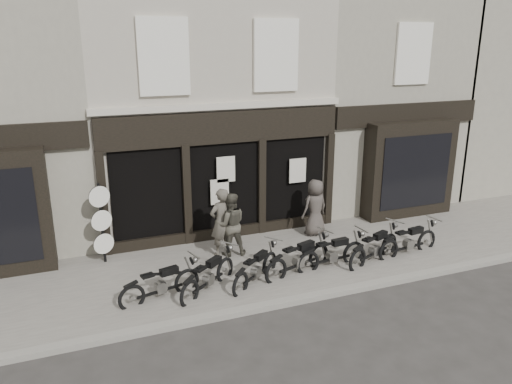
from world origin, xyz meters
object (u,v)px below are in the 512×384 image
object	(u,v)px
motorcycle_0	(161,287)
motorcycle_2	(256,271)
motorcycle_5	(374,250)
motorcycle_6	(409,244)
man_left	(221,222)
man_centre	(230,224)
motorcycle_1	(209,278)
motorcycle_4	(332,256)
motorcycle_3	(299,261)
advert_sign_post	(102,227)
man_right	(315,207)

from	to	relation	value
motorcycle_0	motorcycle_2	distance (m)	2.34
motorcycle_5	motorcycle_6	distance (m)	1.15
motorcycle_0	motorcycle_6	size ratio (longest dim) A/B	0.94
man_left	man_centre	bearing A→B (deg)	149.58
motorcycle_2	motorcycle_5	xyz separation A→B (m)	(3.42, -0.01, 0.03)
motorcycle_1	motorcycle_2	xyz separation A→B (m)	(1.21, -0.02, -0.01)
man_left	motorcycle_4	bearing A→B (deg)	131.14
motorcycle_3	advert_sign_post	size ratio (longest dim) A/B	0.91
motorcycle_0	motorcycle_6	distance (m)	6.91
man_left	advert_sign_post	bearing A→B (deg)	-26.49
motorcycle_3	man_centre	world-z (taller)	man_centre
motorcycle_5	motorcycle_3	bearing A→B (deg)	155.79
man_centre	motorcycle_6	bearing A→B (deg)	169.29
man_right	advert_sign_post	xyz separation A→B (m)	(-6.15, 0.26, 0.14)
motorcycle_3	motorcycle_5	xyz separation A→B (m)	(2.21, -0.09, -0.01)
motorcycle_4	man_left	bearing A→B (deg)	140.07
motorcycle_1	motorcycle_5	xyz separation A→B (m)	(4.62, -0.03, 0.01)
motorcycle_0	man_right	world-z (taller)	man_right
motorcycle_2	motorcycle_4	distance (m)	2.18
motorcycle_3	man_right	distance (m)	2.72
motorcycle_0	man_left	size ratio (longest dim) A/B	1.04
motorcycle_1	motorcycle_4	xyz separation A→B (m)	(3.39, 0.07, 0.01)
motorcycle_5	advert_sign_post	world-z (taller)	advert_sign_post
motorcycle_6	man_centre	world-z (taller)	man_centre
motorcycle_1	motorcycle_4	distance (m)	3.39
man_left	man_centre	xyz separation A→B (m)	(0.23, -0.07, -0.07)
motorcycle_6	man_left	bearing A→B (deg)	152.14
motorcycle_0	motorcycle_2	xyz separation A→B (m)	(2.34, -0.04, -0.00)
motorcycle_4	motorcycle_5	distance (m)	1.24
motorcycle_4	motorcycle_6	world-z (taller)	same
motorcycle_2	man_left	bearing A→B (deg)	62.30
man_right	man_left	bearing A→B (deg)	-3.50
motorcycle_5	man_left	size ratio (longest dim) A/B	1.07
motorcycle_3	motorcycle_4	distance (m)	0.98
motorcycle_0	man_centre	size ratio (longest dim) A/B	1.12
motorcycle_0	motorcycle_3	xyz separation A→B (m)	(3.54, 0.05, 0.03)
motorcycle_3	motorcycle_6	xyz separation A→B (m)	(3.37, -0.05, -0.02)
motorcycle_1	man_left	size ratio (longest dim) A/B	0.92
motorcycle_6	man_right	xyz separation A→B (m)	(-1.79, 2.20, 0.59)
motorcycle_0	motorcycle_1	size ratio (longest dim) A/B	1.12
motorcycle_4	motorcycle_0	bearing A→B (deg)	175.50
motorcycle_3	man_centre	size ratio (longest dim) A/B	1.20
motorcycle_0	man_left	bearing A→B (deg)	26.94
motorcycle_6	man_left	distance (m)	5.24
motorcycle_3	advert_sign_post	xyz separation A→B (m)	(-4.57, 2.41, 0.71)
motorcycle_0	motorcycle_4	xyz separation A→B (m)	(4.52, 0.05, 0.02)
man_left	motorcycle_6	bearing A→B (deg)	145.78
man_right	motorcycle_4	bearing A→B (deg)	63.28
motorcycle_2	man_right	xyz separation A→B (m)	(2.78, 2.23, 0.61)
advert_sign_post	man_right	bearing A→B (deg)	-21.31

